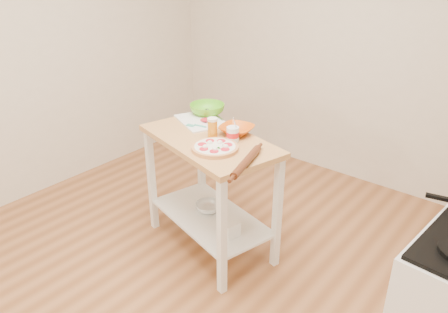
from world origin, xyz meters
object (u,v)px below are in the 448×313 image
Objects in this scene: green_bowl at (207,109)px; orange_bowl at (237,130)px; rolling_pin at (246,162)px; shelf_glass_bowl at (209,207)px; yogurt_tub at (233,134)px; shelf_bin at (230,229)px; knife at (212,113)px; pizza at (215,147)px; prep_island at (210,171)px; cutting_board at (202,120)px; spatula at (196,126)px; beer_pint at (213,128)px.

orange_bowl is at bearing -21.23° from green_bowl.
rolling_pin is 0.84m from shelf_glass_bowl.
yogurt_tub is 0.44× the size of rolling_pin.
shelf_bin reaches higher than shelf_glass_bowl.
knife reaches higher than shelf_glass_bowl.
prep_island is at bearing 141.99° from pizza.
cutting_board is 0.16m from green_bowl.
shelf_bin is at bearing -55.67° from yogurt_tub.
prep_island is 0.34m from pizza.
prep_island is 6.20× the size of yogurt_tub.
rolling_pin is (0.30, -0.06, 0.01)m from pizza.
knife is 1.42× the size of yogurt_tub.
yogurt_tub is at bearing 4.76° from cutting_board.
prep_island reaches higher than shelf_bin.
prep_island is at bearing -31.98° from spatula.
beer_pint is 0.49m from rolling_pin.
knife is 1.29× the size of shelf_glass_bowl.
green_bowl is 0.97m from shelf_bin.
rolling_pin is (0.36, -0.36, -0.00)m from orange_bowl.
orange_bowl is 0.70m from shelf_bin.
pizza reaches higher than knife.
yogurt_tub reaches higher than prep_island.
cutting_board reaches higher than shelf_glass_bowl.
rolling_pin reaches higher than knife.
beer_pint is (0.34, -0.33, 0.03)m from green_bowl.
beer_pint is 0.68m from shelf_glass_bowl.
orange_bowl is (0.35, -0.02, 0.02)m from cutting_board.
beer_pint reaches higher than pizza.
beer_pint is 0.16m from yogurt_tub.
prep_island is 0.53m from knife.
shelf_bin is (0.53, -0.31, -0.59)m from cutting_board.
rolling_pin reaches higher than prep_island.
knife is at bearing 9.81° from green_bowl.
pizza is at bearing -44.37° from green_bowl.
shelf_glass_bowl is at bearing -48.56° from green_bowl.
rolling_pin is (0.71, -0.39, 0.02)m from cutting_board.
beer_pint reaches higher than spatula.
pizza reaches higher than shelf_glass_bowl.
orange_bowl reaches higher than shelf_glass_bowl.
shelf_glass_bowl is (-0.15, -0.14, -0.64)m from orange_bowl.
beer_pint is at bearing -10.17° from cutting_board.
beer_pint reaches higher than shelf_bin.
prep_island is 8.03× the size of beer_pint.
cutting_board is at bearing 140.80° from shelf_glass_bowl.
beer_pint is (-0.15, 0.15, 0.06)m from pizza.
orange_bowl is (0.30, 0.10, 0.01)m from spatula.
yogurt_tub is (0.00, 0.18, 0.04)m from pizza.
beer_pint is 0.70× the size of shelf_glass_bowl.
shelf_bin is (-0.18, 0.08, -0.61)m from rolling_pin.
beer_pint is at bearing -166.72° from yogurt_tub.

